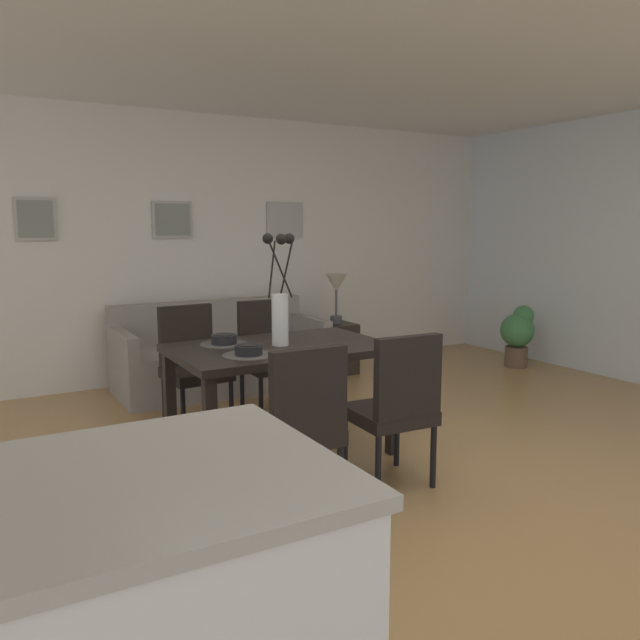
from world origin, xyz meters
TOP-DOWN VIEW (x-y plane):
  - ground_plane at (0.00, 0.00)m, footprint 9.00×9.00m
  - back_wall_panel at (0.00, 3.25)m, footprint 9.00×0.10m
  - ceiling_panel at (0.00, 0.40)m, footprint 9.00×7.20m
  - dining_table at (-0.22, 0.85)m, footprint 1.40×0.91m
  - dining_chair_near_left at (-0.54, -0.01)m, footprint 0.44×0.44m
  - dining_chair_near_right at (-0.55, 1.71)m, footprint 0.47×0.47m
  - dining_chair_far_left at (0.11, 0.01)m, footprint 0.46×0.46m
  - dining_chair_far_right at (0.10, 1.71)m, footprint 0.44×0.44m
  - centerpiece_vase at (-0.22, 0.85)m, footprint 0.21×0.23m
  - placemat_near_left at (-0.53, 0.65)m, footprint 0.32×0.32m
  - bowl_near_left at (-0.53, 0.65)m, footprint 0.17×0.17m
  - placemat_near_right at (-0.53, 1.06)m, footprint 0.32×0.32m
  - bowl_near_right at (-0.53, 1.06)m, footprint 0.17×0.17m
  - sofa at (0.05, 2.70)m, footprint 1.92×0.84m
  - side_table at (1.30, 2.64)m, footprint 0.36×0.36m
  - table_lamp at (1.30, 2.64)m, footprint 0.22×0.22m
  - framed_picture_left at (-1.43, 3.18)m, footprint 0.34×0.03m
  - framed_picture_center at (-0.22, 3.18)m, footprint 0.39×0.03m
  - framed_picture_right at (0.99, 3.18)m, footprint 0.42×0.03m
  - potted_plant at (3.16, 1.91)m, footprint 0.36×0.36m

SIDE VIEW (x-z plane):
  - ground_plane at x=0.00m, z-range 0.00..0.00m
  - side_table at x=1.30m, z-range 0.00..0.52m
  - sofa at x=0.05m, z-range -0.12..0.68m
  - potted_plant at x=3.16m, z-range 0.04..0.71m
  - dining_chair_near_left at x=-0.54m, z-range 0.05..0.97m
  - dining_chair_near_right at x=-0.55m, z-range 0.05..0.97m
  - dining_chair_far_left at x=0.11m, z-range 0.05..0.97m
  - dining_chair_far_right at x=0.10m, z-range 0.05..0.97m
  - dining_table at x=-0.22m, z-range 0.28..1.02m
  - placemat_near_left at x=-0.53m, z-range 0.74..0.75m
  - placemat_near_right at x=-0.53m, z-range 0.74..0.75m
  - bowl_near_left at x=-0.53m, z-range 0.75..0.81m
  - bowl_near_right at x=-0.53m, z-range 0.75..0.81m
  - table_lamp at x=1.30m, z-range 0.64..1.15m
  - centerpiece_vase at x=-0.22m, z-range 0.66..1.39m
  - back_wall_panel at x=0.00m, z-range 0.00..2.60m
  - framed_picture_left at x=-1.43m, z-range 1.39..1.76m
  - framed_picture_right at x=0.99m, z-range 1.39..1.76m
  - framed_picture_center at x=-0.22m, z-range 1.40..1.75m
  - ceiling_panel at x=0.00m, z-range 2.60..2.68m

